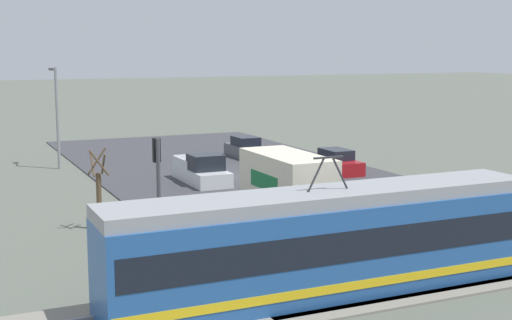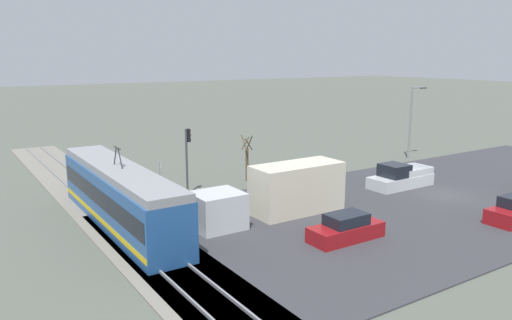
% 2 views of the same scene
% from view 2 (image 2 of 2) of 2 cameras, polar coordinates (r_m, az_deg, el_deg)
% --- Properties ---
extents(ground_plane, '(320.00, 320.00, 0.00)m').
position_cam_2_polar(ground_plane, '(38.38, 20.84, -3.91)').
color(ground_plane, '#565B51').
extents(road_surface, '(18.58, 46.28, 0.08)m').
position_cam_2_polar(road_surface, '(38.37, 20.84, -3.85)').
color(road_surface, '#38383D').
rests_on(road_surface, ground).
extents(rail_bed, '(73.17, 4.40, 0.22)m').
position_cam_2_polar(rail_bed, '(25.20, -10.36, -11.39)').
color(rail_bed, gray).
rests_on(rail_bed, ground).
extents(light_rail_tram, '(15.41, 2.63, 4.64)m').
position_cam_2_polar(light_rail_tram, '(30.48, -15.29, -4.04)').
color(light_rail_tram, '#235193').
rests_on(light_rail_tram, ground).
extents(box_truck, '(2.54, 10.16, 3.13)m').
position_cam_2_polar(box_truck, '(31.15, 2.66, -3.78)').
color(box_truck, silver).
rests_on(box_truck, ground).
extents(pickup_truck, '(2.09, 5.29, 1.84)m').
position_cam_2_polar(pickup_truck, '(39.51, 16.08, -1.99)').
color(pickup_truck, silver).
rests_on(pickup_truck, ground).
extents(sedan_car_0, '(1.71, 4.31, 1.47)m').
position_cam_2_polar(sedan_car_0, '(27.76, 10.24, -7.75)').
color(sedan_car_0, maroon).
rests_on(sedan_car_0, ground).
extents(traffic_light_pole, '(0.28, 0.47, 4.82)m').
position_cam_2_polar(traffic_light_pole, '(35.98, -7.84, 0.91)').
color(traffic_light_pole, '#47474C').
rests_on(traffic_light_pole, ground).
extents(street_tree, '(0.90, 0.75, 3.75)m').
position_cam_2_polar(street_tree, '(39.89, -1.04, -0.02)').
color(street_tree, brown).
rests_on(street_tree, ground).
extents(street_lamp_near_crossing, '(0.36, 1.95, 7.01)m').
position_cam_2_polar(street_lamp_near_crossing, '(50.69, 17.43, 4.74)').
color(street_lamp_near_crossing, gray).
rests_on(street_lamp_near_crossing, ground).
extents(no_parking_sign, '(0.32, 0.08, 2.43)m').
position_cam_2_polar(no_parking_sign, '(36.60, -10.92, -1.69)').
color(no_parking_sign, gray).
rests_on(no_parking_sign, ground).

